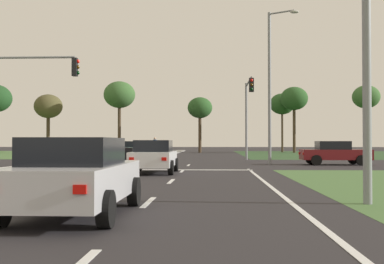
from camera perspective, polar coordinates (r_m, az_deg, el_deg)
ground_plane at (r=31.83m, az=-6.53°, el=-3.74°), size 200.00×200.00×0.00m
median_island_near at (r=13.45m, az=-19.59°, el=-6.91°), size 1.20×22.00×0.14m
median_island_far at (r=56.63m, az=-2.50°, el=-2.54°), size 1.20×36.00×0.14m
lane_dash_second at (r=11.51m, az=-5.19°, el=-8.28°), size 0.14×2.00×0.01m
lane_dash_third at (r=17.44m, az=-2.50°, el=-5.86°), size 0.14×2.00×0.01m
lane_dash_fourth at (r=23.41m, az=-1.19°, el=-4.66°), size 0.14×2.00×0.01m
lane_dash_fifth at (r=29.39m, az=-0.41°, el=-3.95°), size 0.14×2.00×0.01m
edge_line_right at (r=13.59m, az=10.30°, el=-7.17°), size 0.14×24.00×0.01m
stop_bar_near at (r=24.47m, az=-0.31°, el=-4.51°), size 6.40×0.50×0.01m
crosswalk_bar_near at (r=28.62m, az=-21.02°, el=-3.94°), size 0.70×2.80×0.01m
crosswalk_bar_second at (r=28.18m, az=-18.87°, el=-4.00°), size 0.70×2.80×0.01m
crosswalk_bar_third at (r=27.78m, az=-16.66°, el=-4.06°), size 0.70×2.80×0.01m
crosswalk_bar_fourth at (r=27.42m, az=-14.38°, el=-4.11°), size 0.70×2.80×0.01m
crosswalk_bar_fifth at (r=27.11m, az=-12.05°, el=-4.16°), size 0.70×2.80×0.01m
crosswalk_bar_sixth at (r=26.84m, az=-9.67°, el=-4.19°), size 0.70×2.80×0.01m
car_silver_near at (r=9.65m, az=-13.59°, el=-5.04°), size 2.02×4.40×1.51m
car_black_second at (r=32.26m, az=-10.49°, el=-2.27°), size 4.19×1.99×1.57m
car_teal_third at (r=43.65m, az=-7.14°, el=-2.04°), size 1.97×4.51×1.48m
car_maroon_fourth at (r=31.11m, az=16.55°, el=-2.36°), size 4.22×1.95×1.47m
car_grey_fifth at (r=57.60m, az=-4.72°, el=-1.80°), size 2.03×4.26×1.54m
car_white_sixth at (r=22.05m, az=-4.54°, el=-2.88°), size 2.00×4.17×1.50m
traffic_signal_far_right at (r=36.21m, az=6.66°, el=3.25°), size 0.32×5.60×6.07m
traffic_signal_near_left at (r=27.12m, az=-20.55°, el=4.89°), size 5.72×0.32×6.12m
street_lamp_second at (r=30.98m, az=9.43°, el=6.11°), size 1.83×1.08×9.66m
pedestrian_at_median at (r=40.84m, az=-4.42°, el=-1.55°), size 0.34×0.34×1.68m
treeline_second at (r=68.14m, az=-16.67°, el=2.87°), size 3.80×3.80×7.87m
treeline_third at (r=64.48m, az=-8.59°, el=4.32°), size 4.15×4.15×9.43m
treeline_fourth at (r=63.03m, az=0.95°, el=2.81°), size 3.23×3.23×7.27m
treeline_fifth at (r=64.52m, az=12.00°, el=3.83°), size 3.59×3.59×8.63m
treeline_sixth at (r=67.21m, az=10.64°, el=3.25°), size 3.40×3.40×8.07m
treeline_seventh at (r=66.87m, az=19.93°, el=3.82°), size 3.56×3.56×8.81m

